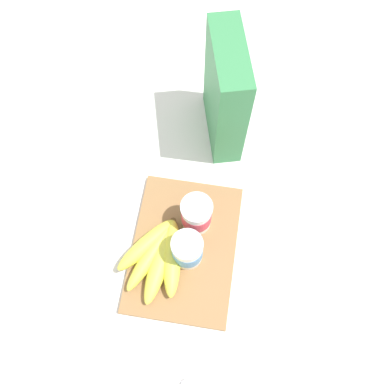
% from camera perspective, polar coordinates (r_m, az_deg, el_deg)
% --- Properties ---
extents(ground_plane, '(2.40, 2.40, 0.00)m').
position_cam_1_polar(ground_plane, '(0.95, -1.08, -7.76)').
color(ground_plane, silver).
extents(cutting_board, '(0.32, 0.23, 0.01)m').
position_cam_1_polar(cutting_board, '(0.94, -1.09, -7.64)').
color(cutting_board, olive).
rests_on(cutting_board, ground_plane).
extents(cereal_box, '(0.20, 0.12, 0.29)m').
position_cam_1_polar(cereal_box, '(0.96, 4.53, 13.02)').
color(cereal_box, '#38844C').
rests_on(cereal_box, ground_plane).
extents(yogurt_cup_front, '(0.07, 0.07, 0.10)m').
position_cam_1_polar(yogurt_cup_front, '(0.91, 0.61, -3.08)').
color(yogurt_cup_front, white).
rests_on(yogurt_cup_front, cutting_board).
extents(yogurt_cup_back, '(0.07, 0.07, 0.09)m').
position_cam_1_polar(yogurt_cup_back, '(0.89, -0.64, -7.87)').
color(yogurt_cup_back, white).
rests_on(yogurt_cup_back, cutting_board).
extents(banana_bunch, '(0.20, 0.15, 0.04)m').
position_cam_1_polar(banana_bunch, '(0.92, -4.59, -8.47)').
color(banana_bunch, '#E1DB46').
rests_on(banana_bunch, cutting_board).
extents(spoon, '(0.06, 0.13, 0.01)m').
position_cam_1_polar(spoon, '(0.91, -2.04, -23.99)').
color(spoon, silver).
rests_on(spoon, ground_plane).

